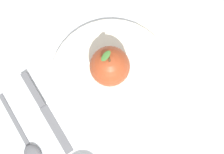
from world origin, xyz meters
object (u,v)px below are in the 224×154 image
Objects in this scene: spoon at (29,147)px; linen_napkin at (171,20)px; apple at (110,66)px; dinner_plate at (112,78)px; knife at (42,105)px.

linen_napkin is (-0.00, -0.41, -0.00)m from spoon.
apple reaches higher than linen_napkin.
dinner_plate is 0.05m from apple.
knife is 1.13× the size of spoon.
spoon is at bearing 86.98° from dinner_plate.
dinner_plate reaches higher than linen_napkin.
linen_napkin is (-0.05, -0.33, -0.00)m from knife.
dinner_plate is 1.50× the size of linen_napkin.
dinner_plate reaches higher than spoon.
dinner_plate is at bearing 92.49° from linen_napkin.
dinner_plate is 1.35× the size of knife.
apple is at bearing -107.05° from knife.
linen_napkin is at bearing -87.51° from dinner_plate.
dinner_plate is at bearing -93.02° from spoon.
apple reaches higher than dinner_plate.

